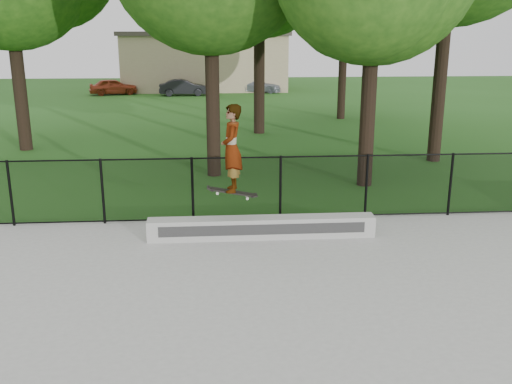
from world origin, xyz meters
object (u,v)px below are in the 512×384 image
car_a (113,87)px  car_c (257,85)px  car_b (184,88)px  skater_airborne (232,150)px  grind_ledge (262,227)px

car_a → car_c: (10.22, 0.85, -0.05)m
car_b → skater_airborne: skater_airborne is taller
grind_ledge → car_b: bearing=95.8°
grind_ledge → car_c: bearing=85.7°
grind_ledge → skater_airborne: (-0.62, -0.22, 1.71)m
car_a → car_c: car_a is taller
skater_airborne → grind_ledge: bearing=19.1°
grind_ledge → skater_airborne: bearing=-160.9°
skater_airborne → car_c: bearing=84.6°
car_a → car_b: bearing=-115.3°
skater_airborne → car_b: bearing=94.6°
car_b → car_a: bearing=75.3°
grind_ledge → skater_airborne: size_ratio=2.49×
car_b → grind_ledge: bearing=-177.8°
grind_ledge → skater_airborne: 1.83m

